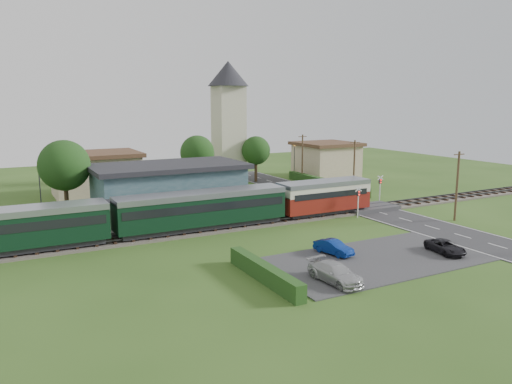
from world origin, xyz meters
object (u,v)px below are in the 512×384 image
crossing_signal_near (358,197)px  car_park_dark (445,247)px  pedestrian_far (130,217)px  station_building (169,188)px  car_on_road (321,192)px  train (169,212)px  equipment_hut (104,215)px  pedestrian_near (252,204)px  car_park_silver (335,273)px  crossing_signal_far (380,185)px  car_park_blue (334,247)px  church_tower (228,112)px  house_west (96,174)px  house_east (326,159)px

crossing_signal_near → car_park_dark: bearing=-98.3°
pedestrian_far → station_building: bearing=-34.7°
car_on_road → pedestrian_far: pedestrian_far is taller
train → car_on_road: (22.20, 8.23, -1.44)m
equipment_hut → crossing_signal_near: crossing_signal_near is taller
car_on_road → pedestrian_near: 13.39m
car_on_road → car_park_silver: car_on_road is taller
crossing_signal_far → car_park_blue: size_ratio=0.97×
church_tower → house_west: size_ratio=1.63×
crossing_signal_far → car_park_blue: (-17.06, -13.89, -1.51)m
car_park_blue → car_park_silver: (-3.59, -5.00, 0.08)m
crossing_signal_far → car_park_silver: 28.03m
church_tower → crossing_signal_far: bearing=-70.0°
train → car_on_road: 23.72m
church_tower → car_park_blue: church_tower is taller
car_park_blue → crossing_signal_far: bearing=26.8°
train → car_park_blue: 14.99m
church_tower → crossing_signal_far: size_ratio=5.37×
pedestrian_near → pedestrian_far: pedestrian_far is taller
house_east → crossing_signal_far: (-6.40, -19.61, -0.66)m
house_west → pedestrian_far: (-0.77, -20.30, -1.36)m
church_tower → car_park_silver: 45.19m
house_west → train: bearing=-84.9°
station_building → car_park_dark: 28.45m
pedestrian_near → pedestrian_far: 12.69m
crossing_signal_far → car_park_silver: bearing=-137.5°
church_tower → crossing_signal_far: 26.39m
church_tower → car_park_silver: size_ratio=4.01×
equipment_hut → house_west: 20.05m
train → house_west: (-2.05, 23.00, 0.61)m
car_park_dark → station_building: bearing=130.6°
house_west → car_park_dark: (19.50, -38.39, -2.21)m
station_building → crossing_signal_near: size_ratio=4.88×
car_park_blue → car_park_silver: bearing=-138.0°
house_west → house_east: size_ratio=1.23×
crossing_signal_far → station_building: bearing=164.4°
equipment_hut → car_park_blue: (14.54, -14.70, -1.11)m
station_building → car_park_silver: station_building is taller
equipment_hut → crossing_signal_far: crossing_signal_far is taller
car_park_dark → pedestrian_far: (-20.27, 18.10, 0.85)m
church_tower → car_park_dark: 42.50m
car_on_road → house_east: bearing=-57.0°
church_tower → house_east: (15.00, -4.00, -7.43)m
house_east → pedestrian_near: size_ratio=4.69×
car_on_road → car_park_dark: (-4.75, -23.63, -0.15)m
church_tower → house_west: (-20.00, -3.00, -7.43)m
car_park_silver → car_park_dark: size_ratio=1.21×
house_west → car_on_road: 28.47m
crossing_signal_far → car_on_road: bearing=126.7°
train → pedestrian_far: train is taller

